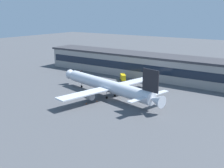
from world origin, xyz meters
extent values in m
plane|color=#4C4F54|center=(0.00, 0.00, 0.00)|extent=(600.00, 600.00, 0.00)
cube|color=#9E9993|center=(0.00, 48.08, 6.18)|extent=(152.74, 18.77, 12.36)
cube|color=#38383D|center=(0.00, 48.08, 12.96)|extent=(155.80, 19.15, 1.20)
cube|color=#192333|center=(0.00, 38.65, 6.80)|extent=(149.69, 0.16, 4.45)
cylinder|color=silver|center=(-3.79, 2.00, 5.20)|extent=(53.08, 17.91, 5.52)
cone|color=silver|center=(-31.29, 8.66, 5.20)|extent=(6.07, 6.27, 5.25)
cone|color=silver|center=(23.99, -4.73, 5.20)|extent=(7.08, 6.26, 4.97)
cube|color=black|center=(21.13, -4.04, 12.38)|extent=(7.64, 2.31, 8.84)
cube|color=silver|center=(19.22, -9.83, 6.03)|extent=(4.67, 10.23, 0.30)
cube|color=silver|center=(22.08, 1.99, 6.03)|extent=(4.67, 10.23, 0.30)
cube|color=silver|center=(-5.31, -12.81, 4.65)|extent=(11.47, 24.71, 0.50)
cube|color=silver|center=(1.63, 15.86, 4.65)|extent=(11.47, 24.71, 0.50)
cylinder|color=#99999E|center=(-5.44, -9.08, 2.73)|extent=(5.15, 4.03, 3.04)
cylinder|color=#99999E|center=(-0.19, 12.60, 2.73)|extent=(5.15, 4.03, 3.04)
cylinder|color=black|center=(-23.46, 6.76, 0.55)|extent=(1.19, 0.74, 1.10)
cylinder|color=slate|center=(-23.46, 6.76, 2.04)|extent=(0.24, 0.24, 2.44)
cylinder|color=black|center=(-1.78, -1.05, 0.55)|extent=(1.19, 0.74, 1.10)
cylinder|color=slate|center=(-1.78, -1.05, 2.04)|extent=(0.24, 0.24, 2.44)
cylinder|color=black|center=(-0.61, 3.79, 0.55)|extent=(1.19, 0.74, 1.10)
cylinder|color=slate|center=(-0.61, 3.79, 2.04)|extent=(0.24, 0.24, 2.44)
cube|color=black|center=(-45.63, 30.41, 1.10)|extent=(2.06, 3.64, 1.50)
cube|color=black|center=(-45.65, 29.42, 1.40)|extent=(1.86, 1.29, 0.38)
cylinder|color=black|center=(-44.75, 29.13, 0.35)|extent=(0.31, 0.71, 0.70)
cylinder|color=black|center=(-46.55, 29.17, 0.35)|extent=(0.31, 0.71, 0.70)
cylinder|color=black|center=(-44.71, 31.65, 0.35)|extent=(0.31, 0.71, 0.70)
cylinder|color=black|center=(-46.51, 31.69, 0.35)|extent=(0.31, 0.71, 0.70)
cube|color=yellow|center=(-13.63, 31.27, 1.95)|extent=(5.78, 6.08, 3.20)
cube|color=black|center=(-14.72, 32.50, 2.59)|extent=(3.05, 3.04, 0.80)
cylinder|color=black|center=(-15.83, 32.12, 0.35)|extent=(0.69, 0.72, 0.70)
cylinder|color=black|center=(-14.22, 33.55, 0.35)|extent=(0.69, 0.72, 0.70)
cylinder|color=black|center=(-13.04, 28.98, 0.35)|extent=(0.69, 0.72, 0.70)
cylinder|color=black|center=(-11.42, 30.42, 0.35)|extent=(0.69, 0.72, 0.70)
cone|color=#F2590C|center=(-3.01, -6.74, 0.29)|extent=(0.47, 0.47, 0.59)
cone|color=#F2590C|center=(-4.72, -11.99, 0.30)|extent=(0.48, 0.48, 0.60)
camera|label=1|loc=(65.87, -94.94, 37.96)|focal=43.25mm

